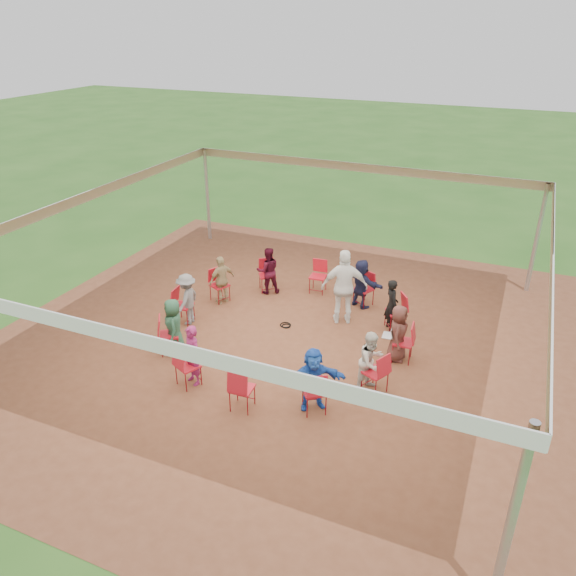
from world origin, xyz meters
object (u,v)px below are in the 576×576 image
at_px(chair_4, 267,276).
at_px(chair_8, 188,366).
at_px(chair_7, 169,335).
at_px(chair_6, 183,306).
at_px(standing_person, 344,287).
at_px(chair_2, 364,289).
at_px(chair_9, 242,389).
at_px(person_seated_8, 313,379).
at_px(person_seated_6, 174,326).
at_px(person_seated_2, 361,283).
at_px(person_seated_1, 392,305).
at_px(laptop, 390,334).
at_px(person_seated_5, 187,299).
at_px(chair_5, 220,285).
at_px(person_seated_7, 192,355).
at_px(person_seated_4, 222,280).
at_px(person_seated_0, 398,333).
at_px(chair_1, 396,312).
at_px(chair_3, 318,277).
at_px(person_seated_3, 268,271).
at_px(cable_coil, 286,325).
at_px(chair_11, 375,373).
at_px(chair_0, 403,342).
at_px(chair_10, 314,391).
at_px(person_seated_9, 371,361).

bearing_deg(chair_4, chair_8, 60.00).
xyz_separation_m(chair_4, chair_7, (-0.66, -3.69, 0.00)).
bearing_deg(chair_6, standing_person, 108.83).
bearing_deg(chair_2, chair_9, 105.00).
bearing_deg(person_seated_8, person_seated_6, 135.00).
distance_m(chair_4, person_seated_2, 2.60).
relative_size(person_seated_1, laptop, 3.92).
bearing_deg(laptop, person_seated_5, 90.00).
bearing_deg(chair_5, person_seated_7, 46.33).
relative_size(person_seated_4, person_seated_8, 1.00).
height_order(person_seated_0, person_seated_2, same).
height_order(chair_1, chair_4, same).
relative_size(chair_2, chair_8, 1.00).
relative_size(chair_5, person_seated_0, 0.70).
distance_m(person_seated_4, standing_person, 3.24).
xyz_separation_m(chair_2, person_seated_7, (-2.20, -4.69, 0.20)).
height_order(chair_3, person_seated_0, person_seated_0).
bearing_deg(person_seated_3, cable_coil, 93.18).
relative_size(chair_1, person_seated_1, 0.70).
distance_m(chair_1, chair_7, 5.30).
distance_m(chair_3, person_seated_1, 2.60).
height_order(person_seated_1, person_seated_8, same).
relative_size(chair_5, person_seated_8, 0.70).
bearing_deg(person_seated_6, chair_11, 59.23).
xyz_separation_m(chair_0, chair_8, (-3.76, -2.63, 0.00)).
distance_m(person_seated_6, person_seated_8, 3.58).
bearing_deg(person_seated_6, chair_5, 152.30).
xyz_separation_m(chair_5, person_seated_5, (-0.12, -1.34, 0.20)).
relative_size(chair_4, chair_10, 1.00).
distance_m(chair_8, laptop, 4.35).
distance_m(chair_6, chair_8, 2.65).
distance_m(chair_1, chair_3, 2.65).
bearing_deg(chair_5, laptop, 104.13).
bearing_deg(person_seated_9, chair_10, 169.94).
bearing_deg(chair_1, chair_5, 60.00).
distance_m(chair_3, person_seated_9, 4.49).
bearing_deg(person_seated_9, person_seated_6, 120.00).
xyz_separation_m(chair_10, cable_coil, (-1.79, 2.75, -0.43)).
distance_m(chair_4, person_seated_1, 3.67).
xyz_separation_m(chair_2, person_seated_6, (-3.20, -3.85, 0.20)).
height_order(chair_10, cable_coil, chair_10).
distance_m(chair_3, person_seated_2, 1.36).
xyz_separation_m(chair_8, laptop, (3.48, 2.60, 0.16)).
height_order(chair_1, chair_11, same).
relative_size(chair_8, standing_person, 0.48).
distance_m(chair_2, person_seated_8, 4.49).
relative_size(chair_5, person_seated_1, 0.70).
xyz_separation_m(person_seated_4, person_seated_7, (1.22, -3.36, 0.00)).
bearing_deg(person_seated_4, chair_4, 169.94).
relative_size(chair_4, person_seated_6, 0.70).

